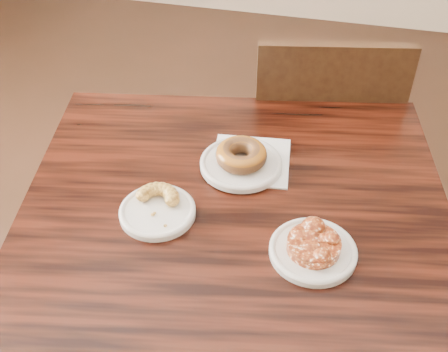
% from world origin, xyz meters
% --- Properties ---
extents(cafe_table, '(0.99, 0.99, 0.75)m').
position_xyz_m(cafe_table, '(-0.28, 0.01, 0.38)').
color(cafe_table, black).
rests_on(cafe_table, floor).
extents(chair_far, '(0.49, 0.49, 0.90)m').
position_xyz_m(chair_far, '(-0.17, 0.64, 0.45)').
color(chair_far, black).
rests_on(chair_far, floor).
extents(napkin, '(0.18, 0.18, 0.00)m').
position_xyz_m(napkin, '(-0.29, 0.19, 0.75)').
color(napkin, white).
rests_on(napkin, cafe_table).
extents(plate_donut, '(0.18, 0.18, 0.01)m').
position_xyz_m(plate_donut, '(-0.30, 0.16, 0.76)').
color(plate_donut, silver).
rests_on(plate_donut, napkin).
extents(plate_cruller, '(0.15, 0.15, 0.01)m').
position_xyz_m(plate_cruller, '(-0.43, -0.01, 0.76)').
color(plate_cruller, white).
rests_on(plate_cruller, cafe_table).
extents(plate_fritter, '(0.16, 0.16, 0.01)m').
position_xyz_m(plate_fritter, '(-0.13, -0.04, 0.76)').
color(plate_fritter, silver).
rests_on(plate_fritter, cafe_table).
extents(glazed_donut, '(0.11, 0.11, 0.04)m').
position_xyz_m(glazed_donut, '(-0.30, 0.16, 0.79)').
color(glazed_donut, brown).
rests_on(glazed_donut, plate_donut).
extents(apple_fritter, '(0.14, 0.14, 0.03)m').
position_xyz_m(apple_fritter, '(-0.13, -0.04, 0.78)').
color(apple_fritter, '#4B1608').
rests_on(apple_fritter, plate_fritter).
extents(cruller_fragment, '(0.10, 0.10, 0.03)m').
position_xyz_m(cruller_fragment, '(-0.43, -0.01, 0.78)').
color(cruller_fragment, brown).
rests_on(cruller_fragment, plate_cruller).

